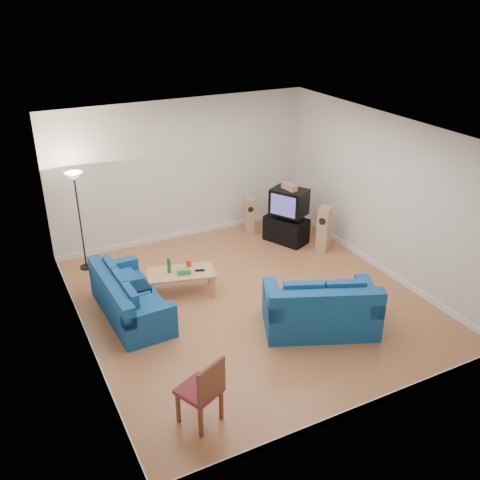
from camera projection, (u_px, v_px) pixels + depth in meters
name	position (u px, v px, depth m)	size (l,w,h in m)	color
room	(250.00, 226.00, 9.37)	(6.01, 6.51, 3.21)	brown
sofa_three_seat	(128.00, 301.00, 9.48)	(1.00, 2.14, 0.81)	navy
sofa_loveseat	(321.00, 311.00, 9.07)	(2.15, 1.71, 0.94)	navy
coffee_table	(181.00, 274.00, 10.14)	(1.37, 0.92, 0.46)	tan
bottle	(169.00, 265.00, 10.03)	(0.07, 0.07, 0.31)	#197233
tissue_box	(184.00, 271.00, 10.03)	(0.24, 0.13, 0.10)	green
red_canister	(189.00, 263.00, 10.28)	(0.10, 0.10, 0.14)	red
remote	(200.00, 270.00, 10.14)	(0.18, 0.06, 0.02)	black
tv_stand	(286.00, 229.00, 12.25)	(0.96, 0.53, 0.59)	black
av_receiver	(289.00, 215.00, 12.13)	(0.44, 0.35, 0.10)	black
television	(289.00, 202.00, 11.93)	(0.86, 0.94, 0.59)	black
centre_speaker	(289.00, 187.00, 11.77)	(0.39, 0.15, 0.13)	tan
speaker_left	(249.00, 216.00, 12.59)	(0.27, 0.31, 0.89)	tan
speaker_right	(324.00, 229.00, 11.74)	(0.39, 0.37, 1.03)	tan
floor_lamp	(76.00, 190.00, 10.47)	(0.36, 0.36, 2.09)	black
dining_chair	(203.00, 389.00, 7.00)	(0.66, 0.66, 1.05)	brown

